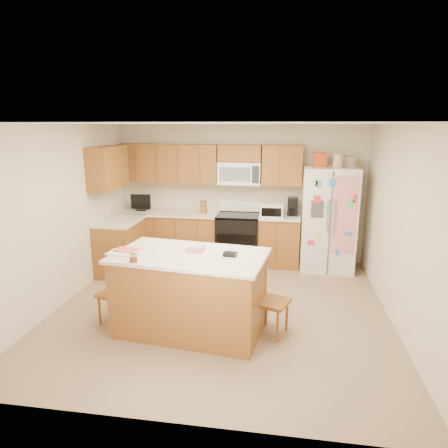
% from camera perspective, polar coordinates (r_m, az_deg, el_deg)
% --- Properties ---
extents(ground, '(4.50, 4.50, 0.00)m').
position_cam_1_polar(ground, '(5.69, -0.38, -11.92)').
color(ground, '#826950').
rests_on(ground, ground).
extents(room_shell, '(4.60, 4.60, 2.52)m').
position_cam_1_polar(room_shell, '(5.22, -0.40, 2.45)').
color(room_shell, beige).
rests_on(room_shell, ground).
extents(cabinetry, '(3.36, 1.56, 2.15)m').
position_cam_1_polar(cabinetry, '(7.25, -5.79, 1.38)').
color(cabinetry, brown).
rests_on(cabinetry, ground).
extents(stove, '(0.76, 0.65, 1.13)m').
position_cam_1_polar(stove, '(7.32, 2.05, -2.00)').
color(stove, black).
rests_on(stove, ground).
extents(refrigerator, '(0.90, 0.79, 2.04)m').
position_cam_1_polar(refrigerator, '(7.14, 14.63, 0.85)').
color(refrigerator, white).
rests_on(refrigerator, ground).
extents(island, '(1.95, 1.26, 1.08)m').
position_cam_1_polar(island, '(4.96, -4.82, -9.66)').
color(island, brown).
rests_on(island, ground).
extents(windsor_chair_left, '(0.45, 0.46, 0.87)m').
position_cam_1_polar(windsor_chair_left, '(5.31, -15.15, -9.47)').
color(windsor_chair_left, brown).
rests_on(windsor_chair_left, ground).
extents(windsor_chair_back, '(0.48, 0.47, 0.87)m').
position_cam_1_polar(windsor_chair_back, '(5.69, -3.98, -7.45)').
color(windsor_chair_back, brown).
rests_on(windsor_chair_back, ground).
extents(windsor_chair_right, '(0.48, 0.49, 0.89)m').
position_cam_1_polar(windsor_chair_right, '(4.93, 6.64, -10.87)').
color(windsor_chair_right, brown).
rests_on(windsor_chair_right, ground).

